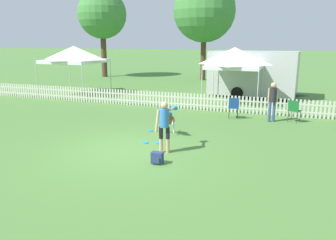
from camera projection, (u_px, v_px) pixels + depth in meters
The scene contains 16 objects.
ground_plane at pixel (128, 151), 9.97m from camera, with size 240.00×240.00×0.00m, color #4C7A38.
handler_person at pixel (165, 121), 9.63m from camera, with size 0.46×1.00×1.55m.
leaping_dog at pixel (170, 120), 11.53m from camera, with size 0.46×1.03×0.94m.
frisbee_near_handler at pixel (150, 131), 12.15m from camera, with size 0.21×0.21×0.02m.
frisbee_near_dog at pixel (145, 142), 10.74m from camera, with size 0.21×0.21×0.02m.
frisbee_midfield at pixel (157, 143), 10.71m from camera, with size 0.21×0.21×0.02m.
backpack_on_grass at pixel (157, 158), 8.88m from camera, with size 0.31×0.23×0.33m.
picket_fence at pixel (189, 101), 15.93m from camera, with size 24.75×0.04×0.79m.
folding_chair_blue_left at pixel (294, 109), 13.35m from camera, with size 0.57×0.58×0.92m.
folding_chair_center at pixel (234, 106), 13.95m from camera, with size 0.51×0.53×0.93m.
canopy_tent_main at pixel (74, 54), 19.93m from camera, with size 3.19×3.19×2.96m.
canopy_tent_secondary at pixel (235, 58), 16.97m from camera, with size 2.79×2.79×2.94m.
spectator_standing at pixel (273, 98), 13.34m from camera, with size 0.40×0.27×1.63m.
equipment_trailer at pixel (253, 73), 19.34m from camera, with size 5.85×2.63×2.68m.
tree_left_grove at pixel (102, 14), 29.36m from camera, with size 4.36×4.36×7.79m.
tree_right_grove at pixel (204, 11), 26.77m from camera, with size 5.10×5.10×8.21m.
Camera 1 is at (4.36, -8.50, 3.26)m, focal length 35.00 mm.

